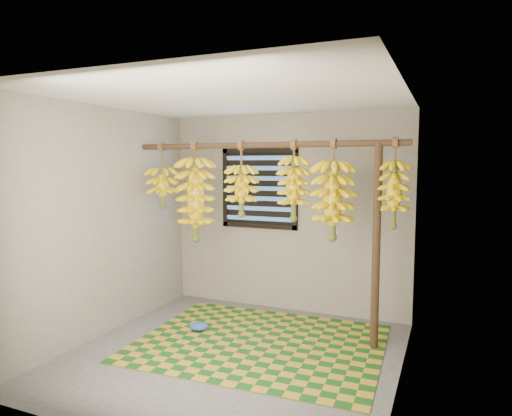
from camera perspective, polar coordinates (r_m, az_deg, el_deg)
The scene contains 16 objects.
floor at distance 4.55m, azimuth -2.85°, elevation -17.88°, with size 3.00×3.00×0.01m, color #4D4D4D.
ceiling at distance 4.22m, azimuth -3.01°, elevation 13.73°, with size 3.00×3.00×0.01m, color silver.
wall_back at distance 5.60m, azimuth 3.83°, elevation -0.66°, with size 3.00×0.01×2.40m, color gray.
wall_left at distance 5.06m, azimuth -18.45°, elevation -1.60°, with size 0.01×3.00×2.40m, color gray.
wall_right at distance 3.82m, azimuth 17.89°, elevation -3.83°, with size 0.01×3.00×2.40m, color gray.
window at distance 5.67m, azimuth 0.41°, elevation 2.47°, with size 1.00×0.04×1.00m.
hanging_pole at distance 4.82m, azimuth 0.70°, elevation 7.87°, with size 0.06×0.06×3.00m, color #49341F.
support_post at distance 4.57m, azimuth 14.80°, elevation -4.77°, with size 0.08×0.08×2.00m, color #49341F.
woven_mat at distance 4.80m, azimuth 0.48°, elevation -16.48°, with size 2.40×1.92×0.01m, color #174E17.
plastic_bag at distance 5.12m, azimuth -7.16°, elevation -14.48°, with size 0.22×0.16×0.09m, color #2F51B2.
banana_bunch_a at distance 5.42m, azimuth -11.62°, elevation 2.58°, with size 0.35×0.35×0.75m.
banana_bunch_b at distance 5.19m, azimuth -7.59°, elevation 1.05°, with size 0.40×0.40×1.11m.
banana_bunch_c at distance 4.92m, azimuth -1.83°, elevation 2.19°, with size 0.34×0.34×0.81m.
banana_bunch_d at distance 4.70m, azimuth 4.74°, elevation 2.46°, with size 0.32×0.32×0.83m.
banana_bunch_e at distance 4.59m, azimuth 9.57°, elevation 0.90°, with size 0.41×0.41×1.00m.
banana_bunch_f at distance 4.49m, azimuth 16.86°, elevation 1.66°, with size 0.28×0.28×0.85m.
Camera 1 is at (1.83, -3.75, 1.80)m, focal length 32.00 mm.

